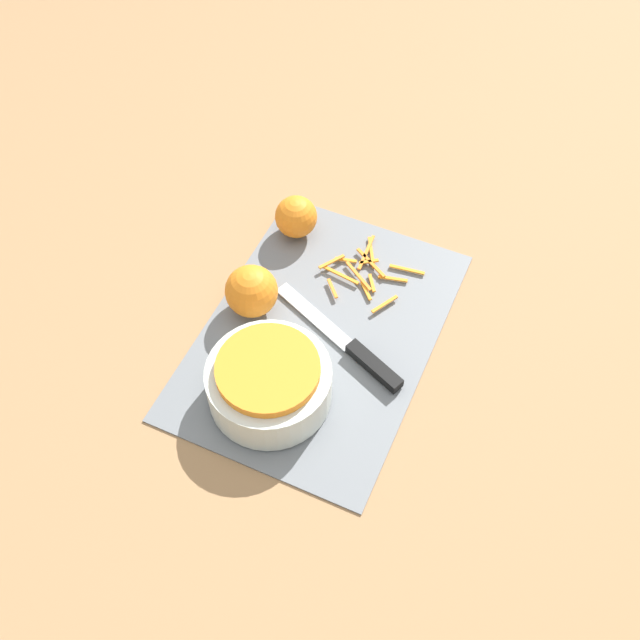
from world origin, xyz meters
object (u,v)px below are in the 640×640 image
orange_right (251,293)px  bowl_speckled (269,382)px  orange_left (296,217)px  knife (359,353)px

orange_right → bowl_speckled: bearing=-143.4°
orange_left → orange_right: (-0.17, -0.01, 0.01)m
orange_right → knife: bearing=-93.9°
bowl_speckled → orange_right: 0.15m
knife → orange_left: bearing=-21.6°
knife → orange_left: orange_left is taller
bowl_speckled → knife: (0.11, -0.09, -0.03)m
knife → orange_left: size_ratio=3.50×
orange_left → orange_right: size_ratio=0.86×
bowl_speckled → knife: bearing=-38.1°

